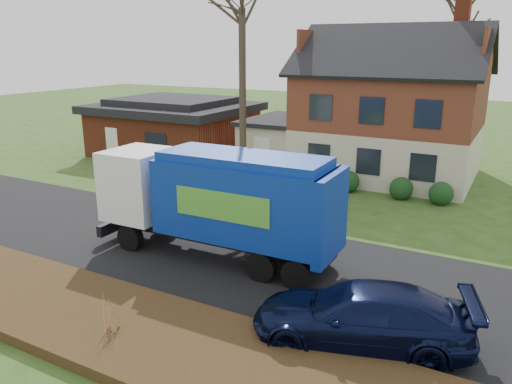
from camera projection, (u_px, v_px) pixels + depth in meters
The scene contains 9 objects.
ground at pixel (224, 256), 17.24m from camera, with size 120.00×120.00×0.00m, color #274818.
road at pixel (224, 255), 17.24m from camera, with size 80.00×7.00×0.02m, color black.
mulch_verge at pixel (113, 324), 12.73m from camera, with size 80.00×3.50×0.30m, color black.
main_house at pixel (382, 102), 27.14m from camera, with size 12.95×8.95×9.26m.
ranch_house at pixel (174, 126), 33.19m from camera, with size 9.80×8.20×3.70m.
garbage_truck at pixel (220, 198), 16.54m from camera, with size 8.65×2.45×3.69m.
silver_sedan at pixel (257, 191), 21.95m from camera, with size 1.74×5.00×1.65m, color #B0B4B8.
navy_wagon at pixel (361, 316), 11.93m from camera, with size 2.12×5.22×1.51m, color black.
grass_clump_mid at pixel (112, 311), 12.09m from camera, with size 0.35×0.29×0.99m.
Camera 1 is at (8.60, -13.44, 6.98)m, focal length 35.00 mm.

